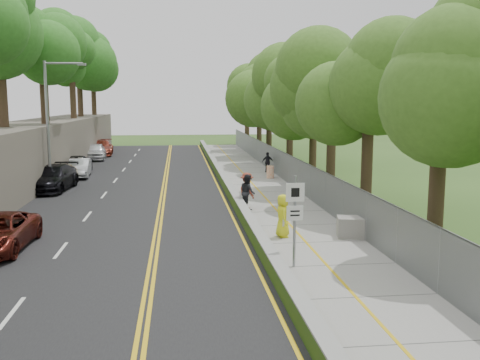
# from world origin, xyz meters

# --- Properties ---
(ground) EXTENTS (140.00, 140.00, 0.00)m
(ground) POSITION_xyz_m (0.00, 0.00, 0.00)
(ground) COLOR #33511E
(ground) RESTS_ON ground
(road) EXTENTS (11.20, 66.00, 0.04)m
(road) POSITION_xyz_m (-5.40, 15.00, 0.02)
(road) COLOR black
(road) RESTS_ON ground
(sidewalk) EXTENTS (4.20, 66.00, 0.05)m
(sidewalk) POSITION_xyz_m (2.55, 15.00, 0.03)
(sidewalk) COLOR gray
(sidewalk) RESTS_ON ground
(jersey_barrier) EXTENTS (0.42, 66.00, 0.60)m
(jersey_barrier) POSITION_xyz_m (0.25, 15.00, 0.30)
(jersey_barrier) COLOR #68C91F
(jersey_barrier) RESTS_ON ground
(rock_embankment) EXTENTS (5.00, 66.00, 4.00)m
(rock_embankment) POSITION_xyz_m (-13.50, 15.00, 2.00)
(rock_embankment) COLOR #595147
(rock_embankment) RESTS_ON ground
(chainlink_fence) EXTENTS (0.04, 66.00, 2.00)m
(chainlink_fence) POSITION_xyz_m (4.65, 15.00, 1.00)
(chainlink_fence) COLOR slate
(chainlink_fence) RESTS_ON ground
(trees_embankment) EXTENTS (6.40, 66.00, 13.00)m
(trees_embankment) POSITION_xyz_m (-13.00, 15.00, 10.50)
(trees_embankment) COLOR #368126
(trees_embankment) RESTS_ON rock_embankment
(trees_fenceside) EXTENTS (7.00, 66.00, 14.00)m
(trees_fenceside) POSITION_xyz_m (7.00, 15.00, 7.00)
(trees_fenceside) COLOR #4A7927
(trees_fenceside) RESTS_ON ground
(streetlight) EXTENTS (2.52, 0.22, 8.00)m
(streetlight) POSITION_xyz_m (-10.46, 14.00, 4.64)
(streetlight) COLOR gray
(streetlight) RESTS_ON ground
(signpost) EXTENTS (0.62, 0.09, 3.10)m
(signpost) POSITION_xyz_m (1.05, -3.02, 1.96)
(signpost) COLOR gray
(signpost) RESTS_ON sidewalk
(construction_barrel) EXTENTS (0.54, 0.54, 0.89)m
(construction_barrel) POSITION_xyz_m (3.84, 17.74, 0.50)
(construction_barrel) COLOR orange
(construction_barrel) RESTS_ON sidewalk
(concrete_block) EXTENTS (1.41, 1.17, 0.83)m
(concrete_block) POSITION_xyz_m (4.30, 0.65, 0.46)
(concrete_block) COLOR slate
(concrete_block) RESTS_ON sidewalk
(car_3) EXTENTS (2.66, 5.58, 1.57)m
(car_3) POSITION_xyz_m (-10.60, 14.13, 0.83)
(car_3) COLOR black
(car_3) RESTS_ON road
(car_4) EXTENTS (1.91, 4.30, 1.44)m
(car_4) POSITION_xyz_m (-10.60, 16.23, 0.76)
(car_4) COLOR #C5B188
(car_4) RESTS_ON road
(car_5) EXTENTS (1.74, 4.17, 1.34)m
(car_5) POSITION_xyz_m (-9.99, 19.97, 0.71)
(car_5) COLOR #B6B9BD
(car_5) RESTS_ON road
(car_6) EXTENTS (2.70, 5.03, 1.34)m
(car_6) POSITION_xyz_m (-10.60, 21.97, 0.71)
(car_6) COLOR black
(car_6) RESTS_ON road
(car_7) EXTENTS (2.58, 5.53, 1.56)m
(car_7) POSITION_xyz_m (-10.60, 36.25, 0.82)
(car_7) COLOR maroon
(car_7) RESTS_ON road
(car_8) EXTENTS (2.19, 4.73, 1.57)m
(car_8) POSITION_xyz_m (-10.60, 31.90, 0.82)
(car_8) COLOR white
(car_8) RESTS_ON road
(painter_0) EXTENTS (0.65, 0.92, 1.77)m
(painter_0) POSITION_xyz_m (1.45, 1.00, 0.94)
(painter_0) COLOR yellow
(painter_0) RESTS_ON sidewalk
(painter_1) EXTENTS (0.46, 0.62, 1.56)m
(painter_1) POSITION_xyz_m (1.45, 1.00, 0.83)
(painter_1) COLOR silver
(painter_1) RESTS_ON sidewalk
(painter_2) EXTENTS (0.83, 0.99, 1.83)m
(painter_2) POSITION_xyz_m (0.75, 6.73, 0.96)
(painter_2) COLOR black
(painter_2) RESTS_ON sidewalk
(painter_3) EXTENTS (1.10, 1.38, 1.87)m
(painter_3) POSITION_xyz_m (0.75, 7.05, 0.99)
(painter_3) COLOR brown
(painter_3) RESTS_ON sidewalk
(person_far) EXTENTS (0.94, 0.43, 1.57)m
(person_far) POSITION_xyz_m (4.20, 21.00, 0.84)
(person_far) COLOR black
(person_far) RESTS_ON sidewalk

